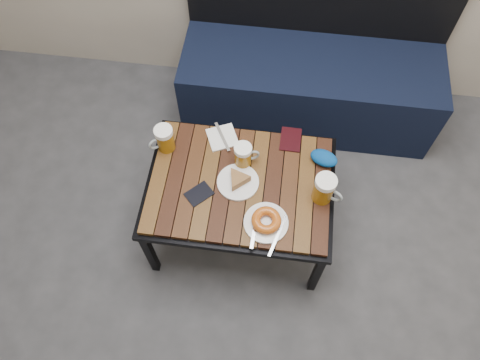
# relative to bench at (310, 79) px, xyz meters

# --- Properties ---
(room_shell) EXTENTS (4.00, 4.00, 4.00)m
(room_shell) POSITION_rel_bench_xyz_m (-0.27, -1.26, 1.48)
(room_shell) COLOR gray
(room_shell) RESTS_ON ground
(bench) EXTENTS (1.40, 0.50, 0.95)m
(bench) POSITION_rel_bench_xyz_m (0.00, 0.00, 0.00)
(bench) COLOR black
(bench) RESTS_ON ground
(cafe_table) EXTENTS (0.84, 0.62, 0.47)m
(cafe_table) POSITION_rel_bench_xyz_m (-0.29, -0.82, 0.16)
(cafe_table) COLOR black
(cafe_table) RESTS_ON ground
(beer_mug_left) EXTENTS (0.13, 0.11, 0.13)m
(beer_mug_left) POSITION_rel_bench_xyz_m (-0.65, -0.67, 0.27)
(beer_mug_left) COLOR #8B570B
(beer_mug_left) RESTS_ON cafe_table
(beer_mug_centre) EXTENTS (0.12, 0.10, 0.13)m
(beer_mug_centre) POSITION_rel_bench_xyz_m (-0.29, -0.71, 0.26)
(beer_mug_centre) COLOR #8B570B
(beer_mug_centre) RESTS_ON cafe_table
(beer_mug_right) EXTENTS (0.14, 0.11, 0.15)m
(beer_mug_right) POSITION_rel_bench_xyz_m (0.07, -0.84, 0.27)
(beer_mug_right) COLOR #8B570B
(beer_mug_right) RESTS_ON cafe_table
(plate_pie) EXTENTS (0.19, 0.19, 0.05)m
(plate_pie) POSITION_rel_bench_xyz_m (-0.30, -0.82, 0.22)
(plate_pie) COLOR white
(plate_pie) RESTS_ON cafe_table
(plate_bagel) EXTENTS (0.19, 0.25, 0.05)m
(plate_bagel) POSITION_rel_bench_xyz_m (-0.15, -1.00, 0.22)
(plate_bagel) COLOR white
(plate_bagel) RESTS_ON cafe_table
(napkin_left) EXTENTS (0.17, 0.17, 0.01)m
(napkin_left) POSITION_rel_bench_xyz_m (-0.40, -0.59, 0.20)
(napkin_left) COLOR white
(napkin_left) RESTS_ON cafe_table
(napkin_right) EXTENTS (0.17, 0.16, 0.01)m
(napkin_right) POSITION_rel_bench_xyz_m (-0.15, -1.01, 0.20)
(napkin_right) COLOR white
(napkin_right) RESTS_ON cafe_table
(passport_navy) EXTENTS (0.14, 0.14, 0.01)m
(passport_navy) POSITION_rel_bench_xyz_m (-0.46, -0.90, 0.20)
(passport_navy) COLOR black
(passport_navy) RESTS_ON cafe_table
(passport_burgundy) EXTENTS (0.10, 0.13, 0.01)m
(passport_burgundy) POSITION_rel_bench_xyz_m (-0.08, -0.56, 0.20)
(passport_burgundy) COLOR black
(passport_burgundy) RESTS_ON cafe_table
(knit_pouch) EXTENTS (0.15, 0.12, 0.05)m
(knit_pouch) POSITION_rel_bench_xyz_m (0.07, -0.66, 0.23)
(knit_pouch) COLOR #05158A
(knit_pouch) RESTS_ON cafe_table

